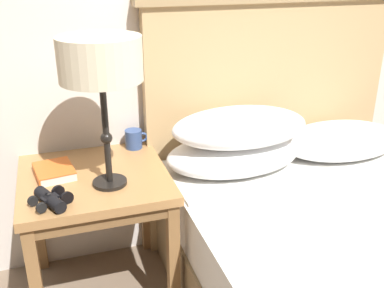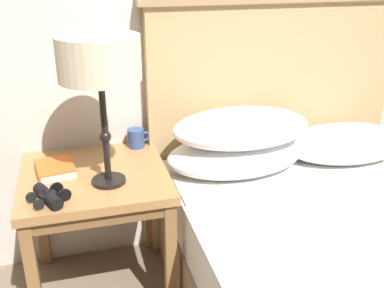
{
  "view_description": "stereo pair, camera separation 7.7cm",
  "coord_description": "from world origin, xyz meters",
  "px_view_note": "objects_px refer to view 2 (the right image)",
  "views": [
    {
      "loc": [
        -0.6,
        -1.0,
        1.38
      ],
      "look_at": [
        -0.08,
        0.6,
        0.68
      ],
      "focal_mm": 42.0,
      "sensor_mm": 36.0,
      "label": 1
    },
    {
      "loc": [
        -0.53,
        -1.02,
        1.38
      ],
      "look_at": [
        -0.08,
        0.6,
        0.68
      ],
      "focal_mm": 42.0,
      "sensor_mm": 36.0,
      "label": 2
    }
  ],
  "objects_px": {
    "nightstand": "(95,189)",
    "binoculars_pair": "(48,196)",
    "book_on_nightstand": "(55,169)",
    "coffee_mug": "(136,138)",
    "bed": "(359,280)",
    "table_lamp": "(99,62)"
  },
  "relations": [
    {
      "from": "binoculars_pair",
      "to": "bed",
      "type": "bearing_deg",
      "value": -19.99
    },
    {
      "from": "bed",
      "to": "binoculars_pair",
      "type": "bearing_deg",
      "value": 160.01
    },
    {
      "from": "book_on_nightstand",
      "to": "binoculars_pair",
      "type": "height_order",
      "value": "binoculars_pair"
    },
    {
      "from": "nightstand",
      "to": "coffee_mug",
      "type": "distance_m",
      "value": 0.32
    },
    {
      "from": "book_on_nightstand",
      "to": "coffee_mug",
      "type": "height_order",
      "value": "coffee_mug"
    },
    {
      "from": "coffee_mug",
      "to": "nightstand",
      "type": "bearing_deg",
      "value": -133.87
    },
    {
      "from": "nightstand",
      "to": "binoculars_pair",
      "type": "bearing_deg",
      "value": -130.65
    },
    {
      "from": "bed",
      "to": "book_on_nightstand",
      "type": "relative_size",
      "value": 9.62
    },
    {
      "from": "bed",
      "to": "binoculars_pair",
      "type": "relative_size",
      "value": 11.71
    },
    {
      "from": "bed",
      "to": "coffee_mug",
      "type": "xyz_separation_m",
      "value": [
        -0.67,
        0.79,
        0.31
      ]
    },
    {
      "from": "table_lamp",
      "to": "binoculars_pair",
      "type": "relative_size",
      "value": 3.43
    },
    {
      "from": "nightstand",
      "to": "bed",
      "type": "height_order",
      "value": "bed"
    },
    {
      "from": "coffee_mug",
      "to": "book_on_nightstand",
      "type": "bearing_deg",
      "value": -153.6
    },
    {
      "from": "bed",
      "to": "binoculars_pair",
      "type": "xyz_separation_m",
      "value": [
        -1.04,
        0.38,
        0.29
      ]
    },
    {
      "from": "nightstand",
      "to": "table_lamp",
      "type": "xyz_separation_m",
      "value": [
        0.05,
        -0.1,
        0.54
      ]
    },
    {
      "from": "bed",
      "to": "coffee_mug",
      "type": "height_order",
      "value": "bed"
    },
    {
      "from": "table_lamp",
      "to": "coffee_mug",
      "type": "distance_m",
      "value": 0.55
    },
    {
      "from": "bed",
      "to": "table_lamp",
      "type": "xyz_separation_m",
      "value": [
        -0.82,
        0.47,
        0.73
      ]
    },
    {
      "from": "bed",
      "to": "book_on_nightstand",
      "type": "height_order",
      "value": "bed"
    },
    {
      "from": "table_lamp",
      "to": "coffee_mug",
      "type": "relative_size",
      "value": 5.41
    },
    {
      "from": "nightstand",
      "to": "book_on_nightstand",
      "type": "relative_size",
      "value": 2.93
    },
    {
      "from": "nightstand",
      "to": "binoculars_pair",
      "type": "relative_size",
      "value": 3.57
    }
  ]
}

